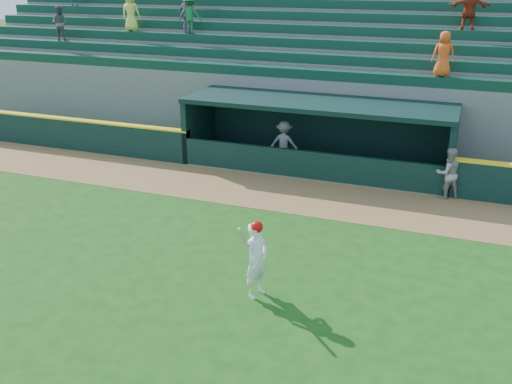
# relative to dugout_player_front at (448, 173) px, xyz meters

# --- Properties ---
(ground) EXTENTS (120.00, 120.00, 0.00)m
(ground) POSITION_rel_dugout_player_front_xyz_m (-4.59, -6.38, -0.81)
(ground) COLOR #184611
(ground) RESTS_ON ground
(warning_track) EXTENTS (40.00, 3.00, 0.01)m
(warning_track) POSITION_rel_dugout_player_front_xyz_m (-4.59, -1.48, -0.81)
(warning_track) COLOR brown
(warning_track) RESTS_ON ground
(field_wall_left) EXTENTS (15.50, 0.30, 1.20)m
(field_wall_left) POSITION_rel_dugout_player_front_xyz_m (-16.84, 0.17, -0.21)
(field_wall_left) COLOR black
(field_wall_left) RESTS_ON ground
(wall_stripe_left) EXTENTS (15.50, 0.32, 0.06)m
(wall_stripe_left) POSITION_rel_dugout_player_front_xyz_m (-16.84, 0.17, 0.42)
(wall_stripe_left) COLOR yellow
(wall_stripe_left) RESTS_ON field_wall_left
(dugout_player_front) EXTENTS (0.98, 0.89, 1.63)m
(dugout_player_front) POSITION_rel_dugout_player_front_xyz_m (0.00, 0.00, 0.00)
(dugout_player_front) COLOR #969691
(dugout_player_front) RESTS_ON ground
(dugout_player_inside) EXTENTS (1.09, 0.69, 1.62)m
(dugout_player_inside) POSITION_rel_dugout_player_front_xyz_m (-5.81, 1.38, -0.00)
(dugout_player_inside) COLOR #A8A8A2
(dugout_player_inside) RESTS_ON ground
(dugout) EXTENTS (9.40, 2.80, 2.46)m
(dugout) POSITION_rel_dugout_player_front_xyz_m (-4.59, 1.62, 0.54)
(dugout) COLOR slate
(dugout) RESTS_ON ground
(stands) EXTENTS (34.50, 6.25, 7.45)m
(stands) POSITION_rel_dugout_player_front_xyz_m (-4.60, 6.19, 1.58)
(stands) COLOR slate
(stands) RESTS_ON ground
(batter_at_plate) EXTENTS (0.58, 0.84, 1.79)m
(batter_at_plate) POSITION_rel_dugout_player_front_xyz_m (-3.55, -7.51, 0.08)
(batter_at_plate) COLOR white
(batter_at_plate) RESTS_ON ground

